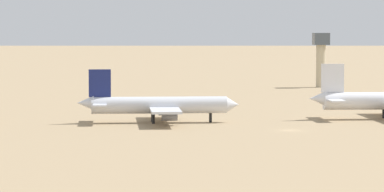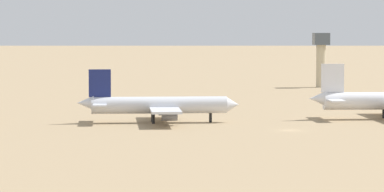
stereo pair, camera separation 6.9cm
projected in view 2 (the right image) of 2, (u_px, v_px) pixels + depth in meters
ground at (290, 130)px, 225.14m from camera, size 4000.00×4000.00×0.00m
ridge_west at (190, 7)px, 1199.08m from camera, size 381.36×321.10×74.73m
parked_jet_navy_3 at (158, 105)px, 241.89m from camera, size 35.54×29.73×11.77m
control_tower at (321, 54)px, 371.43m from camera, size 5.20×5.20×18.32m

